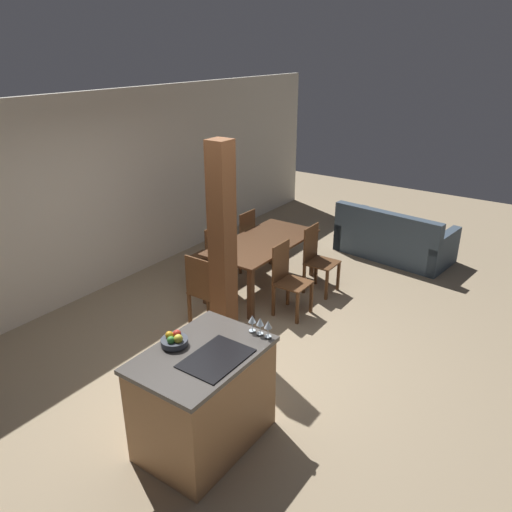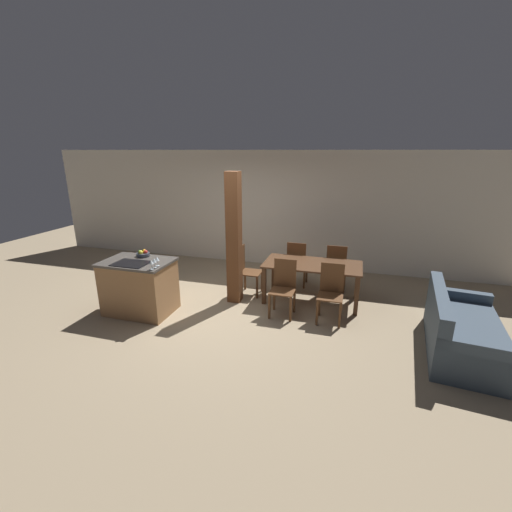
% 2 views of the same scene
% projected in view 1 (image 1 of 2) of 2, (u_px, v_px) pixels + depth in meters
% --- Properties ---
extents(ground_plane, '(16.00, 16.00, 0.00)m').
position_uv_depth(ground_plane, '(240.00, 354.00, 5.66)').
color(ground_plane, '#9E896B').
extents(wall_back, '(11.20, 0.08, 2.70)m').
position_uv_depth(wall_back, '(76.00, 201.00, 6.53)').
color(wall_back, silver).
rests_on(wall_back, ground_plane).
extents(kitchen_island, '(1.14, 0.79, 0.94)m').
position_uv_depth(kitchen_island, '(204.00, 398.00, 4.24)').
color(kitchen_island, '#9E7047').
rests_on(kitchen_island, ground_plane).
extents(fruit_bowl, '(0.23, 0.23, 0.11)m').
position_uv_depth(fruit_bowl, '(174.00, 340.00, 4.14)').
color(fruit_bowl, '#383D47').
rests_on(fruit_bowl, kitchen_island).
extents(wine_glass_near, '(0.07, 0.07, 0.15)m').
position_uv_depth(wine_glass_near, '(268.00, 325.00, 4.22)').
color(wine_glass_near, silver).
rests_on(wine_glass_near, kitchen_island).
extents(wine_glass_middle, '(0.07, 0.07, 0.15)m').
position_uv_depth(wine_glass_middle, '(260.00, 322.00, 4.26)').
color(wine_glass_middle, silver).
rests_on(wine_glass_middle, kitchen_island).
extents(wine_glass_far, '(0.07, 0.07, 0.15)m').
position_uv_depth(wine_glass_far, '(252.00, 319.00, 4.30)').
color(wine_glass_far, silver).
rests_on(wine_glass_far, kitchen_island).
extents(dining_table, '(1.74, 0.87, 0.73)m').
position_uv_depth(dining_table, '(263.00, 248.00, 6.94)').
color(dining_table, '#51331E').
rests_on(dining_table, ground_plane).
extents(dining_chair_near_left, '(0.40, 0.40, 0.95)m').
position_uv_depth(dining_chair_near_left, '(288.00, 278.00, 6.35)').
color(dining_chair_near_left, brown).
rests_on(dining_chair_near_left, ground_plane).
extents(dining_chair_near_right, '(0.40, 0.40, 0.95)m').
position_uv_depth(dining_chair_near_right, '(317.00, 258.00, 6.94)').
color(dining_chair_near_right, brown).
rests_on(dining_chair_near_right, ground_plane).
extents(dining_chair_far_left, '(0.40, 0.40, 0.95)m').
position_uv_depth(dining_chair_far_left, '(209.00, 255.00, 7.04)').
color(dining_chair_far_left, brown).
rests_on(dining_chair_far_left, ground_plane).
extents(dining_chair_far_right, '(0.40, 0.40, 0.95)m').
position_uv_depth(dining_chair_far_right, '(242.00, 239.00, 7.63)').
color(dining_chair_far_right, brown).
rests_on(dining_chair_far_right, ground_plane).
extents(dining_chair_head_end, '(0.40, 0.40, 0.95)m').
position_uv_depth(dining_chair_head_end, '(205.00, 290.00, 6.05)').
color(dining_chair_head_end, brown).
rests_on(dining_chair_head_end, ground_plane).
extents(couch, '(1.08, 1.88, 0.84)m').
position_uv_depth(couch, '(393.00, 240.00, 8.16)').
color(couch, '#3D4C5B').
rests_on(couch, ground_plane).
extents(timber_post, '(0.23, 0.23, 2.36)m').
position_uv_depth(timber_post, '(222.00, 247.00, 5.49)').
color(timber_post, brown).
rests_on(timber_post, ground_plane).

